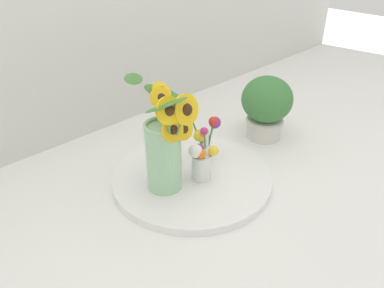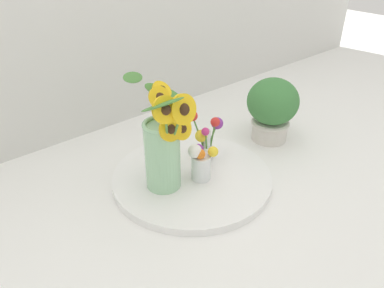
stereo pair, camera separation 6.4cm
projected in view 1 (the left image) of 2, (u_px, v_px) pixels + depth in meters
The scene contains 6 objects.
ground_plane at pixel (192, 191), 1.18m from camera, with size 6.00×6.00×0.00m, color white.
serving_tray at pixel (192, 177), 1.22m from camera, with size 0.51×0.51×0.02m.
mason_jar_sunflowers at pixel (165, 146), 1.08m from camera, with size 0.21×0.23×0.36m.
vase_small_center at pixel (201, 161), 1.16m from camera, with size 0.09×0.07×0.13m.
vase_bulb_right at pixel (205, 138), 1.25m from camera, with size 0.12×0.08×0.19m.
potted_plant at pixel (266, 105), 1.41m from camera, with size 0.19×0.19×0.25m.
Camera 1 is at (-0.65, -0.67, 0.73)m, focal length 35.00 mm.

